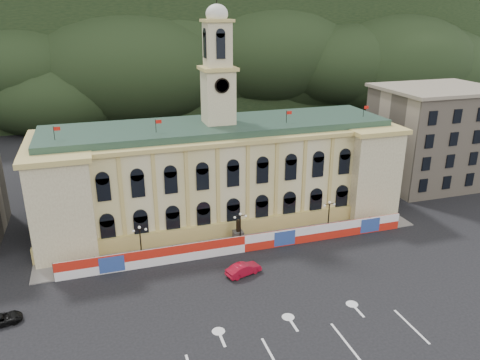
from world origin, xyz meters
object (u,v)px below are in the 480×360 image
object	(u,v)px
lamp_center	(240,226)
black_suv	(2,320)
statue	(238,235)
red_sedan	(244,269)

from	to	relation	value
lamp_center	black_suv	xyz separation A→B (m)	(-30.00, -9.25, -2.49)
statue	lamp_center	xyz separation A→B (m)	(0.00, -1.00, 1.89)
red_sedan	black_suv	bearing A→B (deg)	76.44
black_suv	red_sedan	bearing A→B (deg)	-98.99
lamp_center	red_sedan	distance (m)	8.20
red_sedan	black_suv	world-z (taller)	red_sedan
lamp_center	black_suv	distance (m)	31.49
lamp_center	statue	bearing A→B (deg)	90.00
lamp_center	black_suv	bearing A→B (deg)	-162.87
statue	red_sedan	distance (m)	8.85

